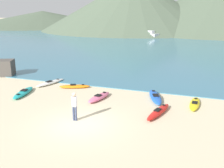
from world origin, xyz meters
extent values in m
plane|color=beige|center=(0.00, 0.00, 0.00)|extent=(400.00, 400.00, 0.00)
cube|color=teal|center=(0.00, 42.57, 0.03)|extent=(160.00, 70.00, 0.06)
cone|color=#4C5B47|center=(-64.76, 91.40, 3.24)|extent=(67.50, 67.50, 6.49)
cone|color=#4C5B47|center=(-18.85, 78.99, 8.63)|extent=(63.61, 63.61, 17.25)
cone|color=#4C5B47|center=(10.57, 88.69, 8.41)|extent=(76.42, 76.42, 16.81)
ellipsoid|color=#E5668C|center=(-0.69, 4.55, 0.16)|extent=(1.12, 2.86, 0.33)
cube|color=black|center=(-0.71, 4.42, 0.35)|extent=(0.47, 0.55, 0.05)
cylinder|color=black|center=(-0.58, 5.31, 0.34)|extent=(0.26, 0.26, 0.02)
ellipsoid|color=red|center=(4.04, 3.09, 0.17)|extent=(1.26, 3.32, 0.35)
cube|color=black|center=(4.01, 2.93, 0.37)|extent=(0.43, 0.64, 0.05)
cylinder|color=black|center=(4.24, 3.98, 0.36)|extent=(0.20, 0.20, 0.02)
ellipsoid|color=yellow|center=(6.14, 5.61, 0.12)|extent=(0.75, 2.96, 0.24)
cube|color=black|center=(6.14, 5.47, 0.27)|extent=(0.38, 0.54, 0.05)
cylinder|color=black|center=(6.17, 6.42, 0.26)|extent=(0.23, 0.23, 0.02)
ellipsoid|color=teal|center=(-6.81, 3.58, 0.14)|extent=(1.52, 3.32, 0.29)
cube|color=black|center=(-6.85, 3.74, 0.31)|extent=(0.55, 0.66, 0.05)
cylinder|color=black|center=(-6.60, 2.72, 0.30)|extent=(0.27, 0.27, 0.02)
ellipsoid|color=orange|center=(-3.83, 6.58, 0.14)|extent=(2.68, 1.69, 0.28)
cube|color=black|center=(-3.95, 6.53, 0.31)|extent=(0.59, 0.54, 0.05)
cylinder|color=black|center=(-3.16, 6.88, 0.30)|extent=(0.24, 0.24, 0.02)
ellipsoid|color=blue|center=(3.26, 6.06, 0.17)|extent=(1.89, 3.56, 0.34)
cube|color=black|center=(3.32, 5.89, 0.36)|extent=(0.60, 0.73, 0.05)
cylinder|color=black|center=(2.94, 6.97, 0.35)|extent=(0.27, 0.27, 0.02)
ellipsoid|color=white|center=(-6.48, 6.94, 0.14)|extent=(1.40, 3.33, 0.28)
cube|color=black|center=(-6.51, 6.78, 0.30)|extent=(0.48, 0.65, 0.05)
cylinder|color=black|center=(-6.26, 7.81, 0.29)|extent=(0.22, 0.22, 0.02)
cylinder|color=#384260|center=(-0.61, 0.40, 0.45)|extent=(0.13, 0.13, 0.89)
cylinder|color=#384260|center=(-0.46, 0.40, 0.45)|extent=(0.13, 0.13, 0.89)
cube|color=#B2B2B7|center=(-0.53, 0.40, 1.21)|extent=(0.29, 0.26, 0.63)
cylinder|color=#B2B2B7|center=(-0.67, 0.40, 1.22)|extent=(0.09, 0.09, 0.60)
cylinder|color=#B2B2B7|center=(-0.40, 0.40, 1.22)|extent=(0.09, 0.09, 0.60)
sphere|color=tan|center=(-0.53, 0.40, 1.65)|extent=(0.24, 0.24, 0.24)
cube|color=#B2B2B7|center=(-7.23, 52.80, 0.55)|extent=(5.20, 4.07, 0.99)
cube|color=silver|center=(-6.81, 52.56, 1.39)|extent=(1.84, 1.71, 0.69)
cube|color=#4C4742|center=(-12.58, 8.27, 0.80)|extent=(2.04, 2.14, 1.60)
camera|label=1|loc=(6.61, -12.64, 6.40)|focal=42.00mm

